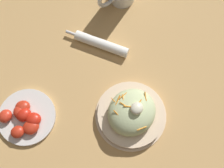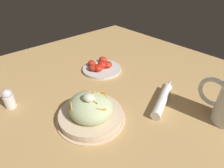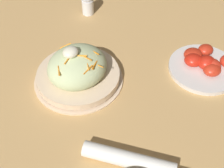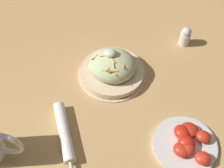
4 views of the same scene
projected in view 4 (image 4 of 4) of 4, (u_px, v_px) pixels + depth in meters
ground_plane at (104, 83)px, 0.94m from camera, size 1.43×1.43×0.00m
salad_plate at (112, 68)px, 0.94m from camera, size 0.22×0.22×0.10m
napkin_roll at (64, 132)px, 0.82m from camera, size 0.10×0.21×0.03m
tomato_plate at (187, 143)px, 0.80m from camera, size 0.17×0.17×0.04m
salt_shaker at (185, 36)px, 1.02m from camera, size 0.04×0.04×0.07m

